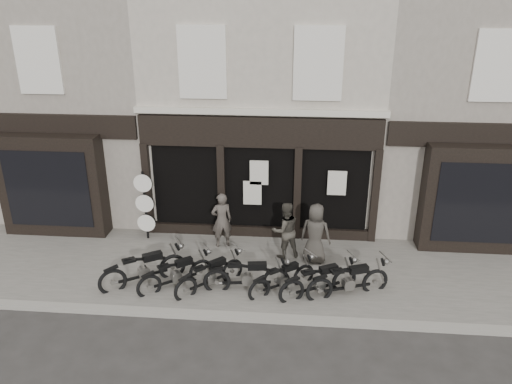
# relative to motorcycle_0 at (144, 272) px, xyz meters

# --- Properties ---
(ground_plane) EXTENTS (90.00, 90.00, 0.00)m
(ground_plane) POSITION_rel_motorcycle_0_xyz_m (2.78, 0.05, -0.44)
(ground_plane) COLOR #2D2B28
(ground_plane) RESTS_ON ground
(pavement) EXTENTS (30.00, 4.20, 0.12)m
(pavement) POSITION_rel_motorcycle_0_xyz_m (2.78, 0.95, -0.38)
(pavement) COLOR #615D55
(pavement) RESTS_ON ground_plane
(kerb) EXTENTS (30.00, 0.25, 0.13)m
(kerb) POSITION_rel_motorcycle_0_xyz_m (2.78, -1.20, -0.38)
(kerb) COLOR gray
(kerb) RESTS_ON ground_plane
(central_building) EXTENTS (7.30, 6.22, 8.34)m
(central_building) POSITION_rel_motorcycle_0_xyz_m (2.78, 6.00, 3.64)
(central_building) COLOR #BBB0A0
(central_building) RESTS_ON ground
(neighbour_left) EXTENTS (5.60, 6.73, 8.34)m
(neighbour_left) POSITION_rel_motorcycle_0_xyz_m (-3.57, 5.94, 3.60)
(neighbour_left) COLOR gray
(neighbour_left) RESTS_ON ground
(neighbour_right) EXTENTS (5.60, 6.73, 8.34)m
(neighbour_right) POSITION_rel_motorcycle_0_xyz_m (9.13, 5.94, 3.60)
(neighbour_right) COLOR gray
(neighbour_right) RESTS_ON ground
(motorcycle_0) EXTENTS (2.07, 1.52, 1.12)m
(motorcycle_0) POSITION_rel_motorcycle_0_xyz_m (0.00, 0.00, 0.00)
(motorcycle_0) COLOR black
(motorcycle_0) RESTS_ON ground
(motorcycle_1) EXTENTS (1.81, 1.46, 1.01)m
(motorcycle_1) POSITION_rel_motorcycle_0_xyz_m (0.87, -0.08, -0.04)
(motorcycle_1) COLOR black
(motorcycle_1) RESTS_ON ground
(motorcycle_2) EXTENTS (1.68, 1.62, 1.01)m
(motorcycle_2) POSITION_rel_motorcycle_0_xyz_m (1.76, -0.06, -0.04)
(motorcycle_2) COLOR black
(motorcycle_2) RESTS_ON ground
(motorcycle_3) EXTENTS (2.22, 0.62, 1.07)m
(motorcycle_3) POSITION_rel_motorcycle_0_xyz_m (2.73, -0.08, -0.02)
(motorcycle_3) COLOR black
(motorcycle_3) RESTS_ON ground
(motorcycle_4) EXTENTS (1.73, 1.37, 0.96)m
(motorcycle_4) POSITION_rel_motorcycle_0_xyz_m (3.63, -0.01, -0.06)
(motorcycle_4) COLOR black
(motorcycle_4) RESTS_ON ground
(motorcycle_5) EXTENTS (2.02, 1.25, 1.05)m
(motorcycle_5) POSITION_rel_motorcycle_0_xyz_m (4.55, -0.13, -0.03)
(motorcycle_5) COLOR black
(motorcycle_5) RESTS_ON ground
(motorcycle_6) EXTENTS (2.13, 1.07, 1.07)m
(motorcycle_6) POSITION_rel_motorcycle_0_xyz_m (5.28, -0.08, -0.02)
(motorcycle_6) COLOR black
(motorcycle_6) RESTS_ON ground
(man_left) EXTENTS (0.72, 0.59, 1.69)m
(man_left) POSITION_rel_motorcycle_0_xyz_m (1.73, 2.19, 0.52)
(man_left) COLOR #47403A
(man_left) RESTS_ON pavement
(man_centre) EXTENTS (0.99, 0.89, 1.67)m
(man_centre) POSITION_rel_motorcycle_0_xyz_m (3.62, 1.71, 0.51)
(man_centre) COLOR #3C3931
(man_centre) RESTS_ON pavement
(man_right) EXTENTS (0.97, 0.75, 1.75)m
(man_right) POSITION_rel_motorcycle_0_xyz_m (4.46, 1.50, 0.55)
(man_right) COLOR #39352F
(man_right) RESTS_ON pavement
(advert_sign_post) EXTENTS (0.56, 0.36, 2.31)m
(advert_sign_post) POSITION_rel_motorcycle_0_xyz_m (-0.65, 2.47, 0.68)
(advert_sign_post) COLOR black
(advert_sign_post) RESTS_ON ground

